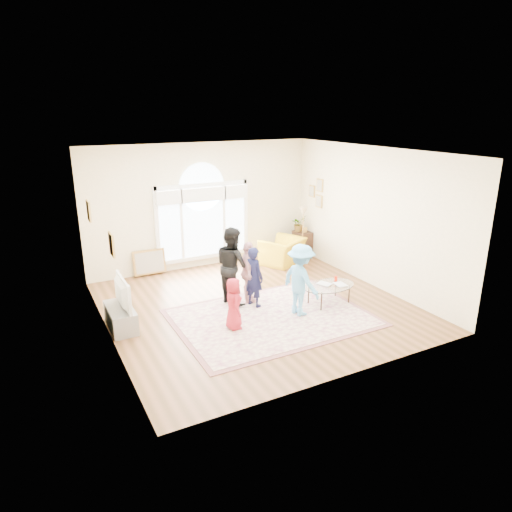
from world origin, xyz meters
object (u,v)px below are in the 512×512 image
coffee_table (329,286)px  armchair (283,251)px  area_rug (272,317)px  television (119,293)px  tv_console (121,318)px

coffee_table → armchair: bearing=76.2°
area_rug → coffee_table: coffee_table is taller
television → tv_console: bearing=180.0°
television → coffee_table: 4.27m
tv_console → armchair: (4.66, 1.83, 0.14)m
tv_console → television: 0.50m
area_rug → tv_console: size_ratio=3.60×
tv_console → coffee_table: size_ratio=0.81×
television → area_rug: bearing=-19.3°
armchair → tv_console: bearing=-6.2°
tv_console → area_rug: bearing=-19.3°
coffee_table → armchair: armchair is taller
area_rug → armchair: 3.40m
area_rug → tv_console: bearing=160.7°
coffee_table → armchair: 2.79m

